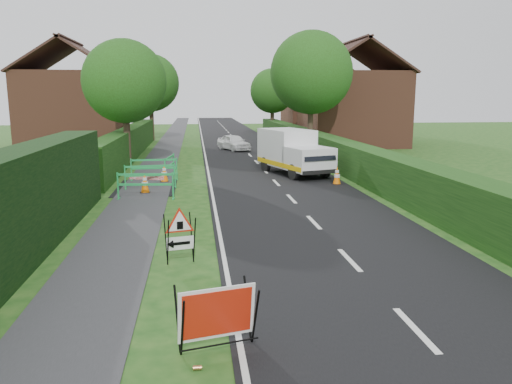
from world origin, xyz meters
TOP-DOWN VIEW (x-y plane):
  - ground at (0.00, 0.00)m, footprint 120.00×120.00m
  - road_surface at (2.50, 35.00)m, footprint 6.00×90.00m
  - footpath at (-3.00, 35.00)m, footprint 2.00×90.00m
  - hedge_west_far at (-5.00, 22.00)m, footprint 1.00×24.00m
  - hedge_east at (6.50, 16.00)m, footprint 1.20×50.00m
  - house_west at (-10.00, 30.00)m, footprint 7.50×7.40m
  - house_east_a at (11.00, 28.00)m, footprint 7.50×7.40m
  - house_east_b at (12.00, 42.00)m, footprint 7.50×7.40m
  - tree_nw at (-4.60, 18.00)m, footprint 4.40×4.40m
  - tree_ne at (6.40, 22.00)m, footprint 5.20×5.20m
  - tree_fw at (-4.60, 34.00)m, footprint 4.80×4.80m
  - tree_fe at (6.40, 38.00)m, footprint 4.20×4.20m
  - red_rect_sign at (-0.69, -2.73)m, footprint 1.26×0.93m
  - triangle_sign at (-1.37, 1.21)m, footprint 0.90×0.90m
  - works_van at (3.70, 13.98)m, footprint 3.12×4.97m
  - traffic_cone_0 at (5.02, 10.86)m, footprint 0.38×0.38m
  - traffic_cone_1 at (4.94, 14.28)m, footprint 0.38×0.38m
  - traffic_cone_2 at (5.25, 15.18)m, footprint 0.38×0.38m
  - traffic_cone_3 at (-2.94, 9.86)m, footprint 0.38×0.38m
  - traffic_cone_4 at (-2.34, 12.40)m, footprint 0.38×0.38m
  - ped_barrier_0 at (-2.79, 8.66)m, footprint 2.08×0.55m
  - ped_barrier_1 at (-2.81, 10.88)m, footprint 2.09×0.62m
  - ped_barrier_2 at (-2.81, 12.92)m, footprint 2.07×0.43m
  - ped_barrier_3 at (-2.17, 13.79)m, footprint 0.67×2.09m
  - redwhite_plank at (-2.99, 11.13)m, footprint 1.45×0.46m
  - litter_can at (-0.99, -3.27)m, footprint 0.12×0.07m
  - hatchback_car at (1.72, 25.24)m, footprint 2.45×3.49m

SIDE VIEW (x-z plane):
  - ground at x=0.00m, z-range 0.00..0.00m
  - hedge_west_far at x=-5.00m, z-range -0.90..0.90m
  - hedge_east at x=6.50m, z-range -0.75..0.75m
  - redwhite_plank at x=-2.99m, z-range -0.12..0.12m
  - litter_can at x=-0.99m, z-range -0.03..0.03m
  - road_surface at x=2.50m, z-range -0.01..0.01m
  - footpath at x=-3.00m, z-range -0.01..0.02m
  - traffic_cone_0 at x=5.02m, z-range 0.00..0.79m
  - traffic_cone_1 at x=4.94m, z-range 0.00..0.79m
  - traffic_cone_2 at x=5.25m, z-range 0.00..0.79m
  - traffic_cone_3 at x=-2.94m, z-range 0.00..0.79m
  - traffic_cone_4 at x=-2.34m, z-range 0.00..0.79m
  - hatchback_car at x=1.72m, z-range 0.00..1.10m
  - red_rect_sign at x=-0.69m, z-range 0.07..1.04m
  - ped_barrier_0 at x=-2.79m, z-range 0.13..1.13m
  - ped_barrier_1 at x=-2.81m, z-range 0.13..1.13m
  - ped_barrier_2 at x=-2.81m, z-range 0.13..1.13m
  - ped_barrier_3 at x=-2.17m, z-range 0.13..1.13m
  - triangle_sign at x=-1.37m, z-range 0.21..1.31m
  - works_van at x=3.70m, z-range 0.06..2.19m
  - house_west at x=-10.00m, z-range -1.04..6.84m
  - house_east_a at x=11.00m, z-range -1.04..6.84m
  - house_east_b at x=12.00m, z-range -1.04..6.84m
  - tree_fe at x=6.40m, z-range 1.05..7.39m
  - tree_nw at x=-4.60m, z-range 1.13..7.83m
  - tree_fw at x=-4.60m, z-range 1.21..8.45m
  - tree_ne at x=6.40m, z-range 1.28..9.07m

